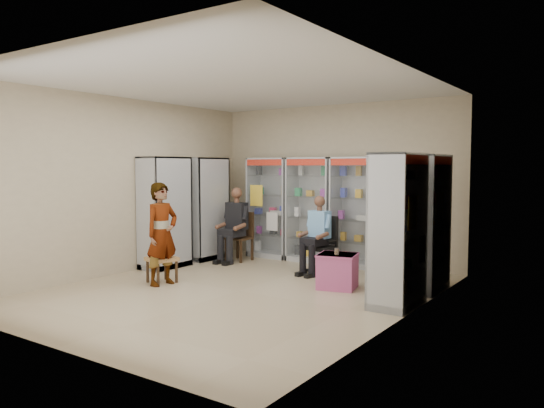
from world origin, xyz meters
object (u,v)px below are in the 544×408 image
Objects in this scene: cabinet_right_far at (425,223)px; standing_man at (162,234)px; cabinet_left_far at (206,209)px; pink_trunk at (337,271)px; office_chair at (321,245)px; cabinet_back_left at (271,208)px; cabinet_left_near at (165,212)px; cabinet_back_right at (357,212)px; cabinet_right_near at (398,230)px; woven_stool_b at (162,270)px; woven_stool_a at (390,277)px; wooden_chair at (239,237)px; seated_shopkeeper at (320,237)px; cabinet_back_mid at (312,210)px.

standing_man is at bearing 119.26° from cabinet_right_far.
cabinet_left_far is 2.37m from standing_man.
standing_man reaches higher than pink_trunk.
office_chair is 0.62× the size of standing_man.
cabinet_back_left is at bearing 161.13° from office_chair.
cabinet_back_right is at bearing 125.65° from cabinet_left_near.
cabinet_right_near is 4.92× the size of woven_stool_b.
cabinet_right_near reaches higher than woven_stool_a.
cabinet_back_right is 1.05m from office_chair.
office_chair is (1.91, -0.15, 0.02)m from wooden_chair.
seated_shopkeeper reaches higher than office_chair.
cabinet_back_mid is 1.24m from office_chair.
cabinet_back_right is 1.00× the size of cabinet_left_far.
cabinet_back_right reaches higher than pink_trunk.
standing_man is at bearing -150.61° from pink_trunk.
office_chair is at bearing 50.79° from woven_stool_b.
pink_trunk is 2.75m from woven_stool_b.
woven_stool_b is at bearing -123.27° from cabinet_back_right.
standing_man is (-1.58, -2.14, 0.17)m from seated_shopkeeper.
wooden_chair is at bearing 68.36° from cabinet_right_near.
cabinet_left_near is 1.46m from standing_man.
cabinet_back_right reaches higher than office_chair.
standing_man is (1.00, -1.04, -0.21)m from cabinet_left_near.
office_chair is (0.71, -0.88, -0.51)m from cabinet_back_mid.
cabinet_left_near reaches higher than standing_man.
office_chair is at bearing 131.15° from pink_trunk.
woven_stool_a is (1.23, -1.44, -0.79)m from cabinet_back_right.
cabinet_right_near reaches higher than standing_man.
wooden_chair is 2.86m from pink_trunk.
cabinet_back_right and cabinet_right_near have the same top height.
cabinet_left_far reaches higher than wooden_chair.
cabinet_left_near is at bearing -117.61° from wooden_chair.
wooden_chair is (-0.25, -0.73, -0.53)m from cabinet_back_left.
cabinet_right_near is 2.37m from office_chair.
cabinet_back_right is (0.95, 0.00, 0.00)m from cabinet_back_mid.
pink_trunk is 0.78m from woven_stool_a.
cabinet_back_right is at bearing 108.19° from cabinet_left_far.
cabinet_back_mid is at bearing 71.44° from woven_stool_b.
pink_trunk is 1.30× the size of woven_stool_a.
cabinet_back_left reaches higher than seated_shopkeeper.
cabinet_left_near reaches higher than seated_shopkeeper.
office_chair is 1.18m from pink_trunk.
cabinet_left_far is 1.60× the size of seated_shopkeeper.
cabinet_back_mid is at bearing 49.16° from cabinet_right_near.
cabinet_left_near is 2.04× the size of office_chair.
cabinet_back_left reaches higher than standing_man.
cabinet_right_far is at bearing 87.43° from cabinet_left_far.
cabinet_right_far is at bearing 27.18° from woven_stool_b.
cabinet_left_near reaches higher than pink_trunk.
cabinet_back_right is 1.97m from pink_trunk.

